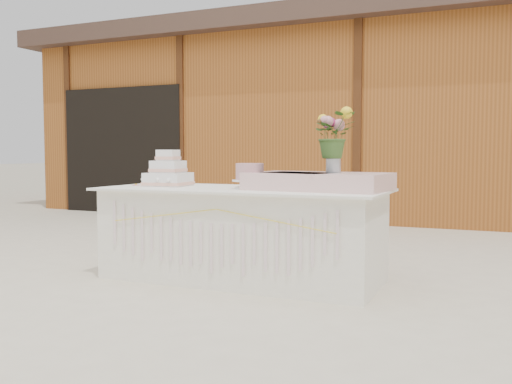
{
  "coord_description": "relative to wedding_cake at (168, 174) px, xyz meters",
  "views": [
    {
      "loc": [
        2.01,
        -4.28,
        1.07
      ],
      "look_at": [
        0.0,
        0.3,
        0.72
      ],
      "focal_mm": 40.0,
      "sensor_mm": 36.0,
      "label": 1
    }
  ],
  "objects": [
    {
      "name": "satin_runner",
      "position": [
        1.39,
        0.02,
        -0.04
      ],
      "size": [
        1.14,
        0.72,
        0.14
      ],
      "primitive_type": "cube",
      "rotation": [
        0.0,
        0.0,
        -0.08
      ],
      "color": "beige",
      "rests_on": "cake_table"
    },
    {
      "name": "pink_cake_stand",
      "position": [
        0.83,
        -0.08,
        0.01
      ],
      "size": [
        0.29,
        0.29,
        0.21
      ],
      "color": "white",
      "rests_on": "cake_table"
    },
    {
      "name": "wedding_cake",
      "position": [
        0.0,
        0.0,
        0.0
      ],
      "size": [
        0.38,
        0.38,
        0.32
      ],
      "rotation": [
        0.0,
        0.0,
        0.09
      ],
      "color": "white",
      "rests_on": "cake_table"
    },
    {
      "name": "ground",
      "position": [
        0.74,
        -0.04,
        -0.88
      ],
      "size": [
        80.0,
        80.0,
        0.0
      ],
      "primitive_type": "plane",
      "color": "beige",
      "rests_on": "ground"
    },
    {
      "name": "loose_flowers",
      "position": [
        -0.24,
        0.03,
        -0.1
      ],
      "size": [
        0.26,
        0.36,
        0.02
      ],
      "primitive_type": null,
      "rotation": [
        0.0,
        0.0,
        0.42
      ],
      "color": "#CB7C8A",
      "rests_on": "cake_table"
    },
    {
      "name": "barn",
      "position": [
        0.73,
        5.95,
        0.8
      ],
      "size": [
        12.6,
        4.6,
        3.3
      ],
      "color": "#92511E",
      "rests_on": "ground"
    },
    {
      "name": "cake_table",
      "position": [
        0.74,
        -0.05,
        -0.49
      ],
      "size": [
        2.4,
        1.0,
        0.77
      ],
      "color": "white",
      "rests_on": "ground"
    },
    {
      "name": "bouquet",
      "position": [
        1.5,
        0.05,
        0.37
      ],
      "size": [
        0.43,
        0.42,
        0.36
      ],
      "primitive_type": "imported",
      "rotation": [
        0.0,
        0.0,
        0.59
      ],
      "color": "#375A24",
      "rests_on": "flower_vase"
    },
    {
      "name": "flower_vase",
      "position": [
        1.5,
        0.05,
        0.11
      ],
      "size": [
        0.12,
        0.12,
        0.16
      ],
      "primitive_type": "cylinder",
      "color": "silver",
      "rests_on": "satin_runner"
    }
  ]
}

